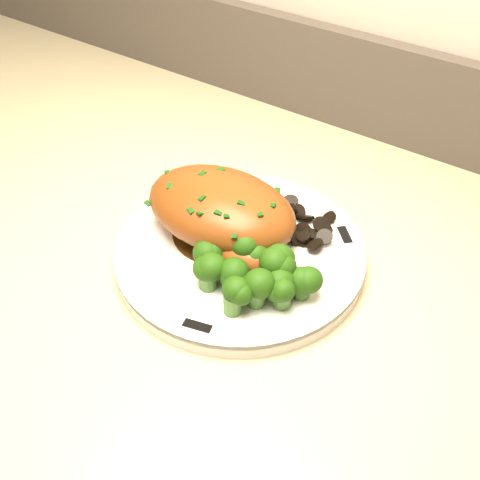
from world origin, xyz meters
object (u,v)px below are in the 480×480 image
Objects in this scene: counter at (38,366)px; broccoli_florets at (251,272)px; plate at (240,254)px; chicken_breast at (224,213)px.

broccoli_florets is at bearing -0.70° from counter.
plate is at bearing 4.83° from counter.
counter is 0.61m from chicken_breast.
counter is at bearing 179.30° from broccoli_florets.
plate is 1.48× the size of chicken_breast.
plate is 0.06m from broccoli_florets.
chicken_breast reaches higher than broccoli_florets.
chicken_breast is (-0.02, 0.01, 0.04)m from plate.
broccoli_florets is (0.04, -0.04, 0.03)m from plate.
plate is at bearing -15.53° from chicken_breast.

